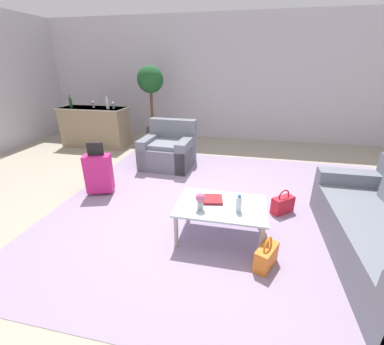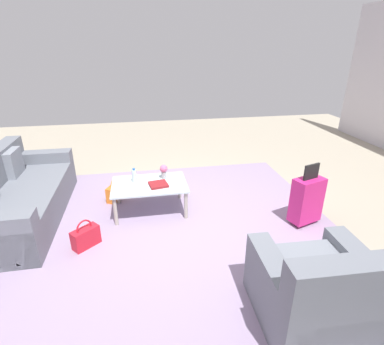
% 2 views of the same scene
% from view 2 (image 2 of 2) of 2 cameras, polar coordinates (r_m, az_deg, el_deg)
% --- Properties ---
extents(ground_plane, '(12.00, 12.00, 0.00)m').
position_cam_2_polar(ground_plane, '(4.02, -1.65, -10.23)').
color(ground_plane, '#A89E89').
extents(area_rug, '(5.20, 4.40, 0.01)m').
position_cam_2_polar(area_rug, '(3.83, -10.31, -12.53)').
color(area_rug, '#9984A3').
rests_on(area_rug, ground).
extents(couch, '(0.95, 2.24, 0.88)m').
position_cam_2_polar(couch, '(4.69, -30.65, -4.38)').
color(couch, slate).
rests_on(couch, ground).
extents(armchair, '(1.00, 0.96, 0.89)m').
position_cam_2_polar(armchair, '(2.88, 23.35, -20.83)').
color(armchair, slate).
rests_on(armchair, ground).
extents(coffee_table, '(1.03, 0.70, 0.43)m').
position_cam_2_polar(coffee_table, '(4.24, -8.09, -2.75)').
color(coffee_table, silver).
rests_on(coffee_table, ground).
extents(water_bottle, '(0.06, 0.06, 0.20)m').
position_cam_2_polar(water_bottle, '(4.27, -10.94, -0.60)').
color(water_bottle, silver).
rests_on(water_bottle, coffee_table).
extents(coffee_table_book, '(0.28, 0.27, 0.03)m').
position_cam_2_polar(coffee_table_book, '(4.14, -6.43, -2.28)').
color(coffee_table_book, maroon).
rests_on(coffee_table_book, coffee_table).
extents(flower_vase, '(0.11, 0.11, 0.21)m').
position_cam_2_polar(flower_vase, '(4.32, -5.40, 0.41)').
color(flower_vase, '#B2B7BC').
rests_on(flower_vase, coffee_table).
extents(suitcase_magenta, '(0.45, 0.33, 0.85)m').
position_cam_2_polar(suitcase_magenta, '(4.19, 21.02, -4.80)').
color(suitcase_magenta, '#D12375').
rests_on(suitcase_magenta, ground).
extents(handbag_red, '(0.33, 0.31, 0.36)m').
position_cam_2_polar(handbag_red, '(3.81, -19.59, -11.48)').
color(handbag_red, red).
rests_on(handbag_red, ground).
extents(handbag_orange, '(0.26, 0.35, 0.36)m').
position_cam_2_polar(handbag_orange, '(4.75, -14.44, -3.63)').
color(handbag_orange, orange).
rests_on(handbag_orange, ground).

